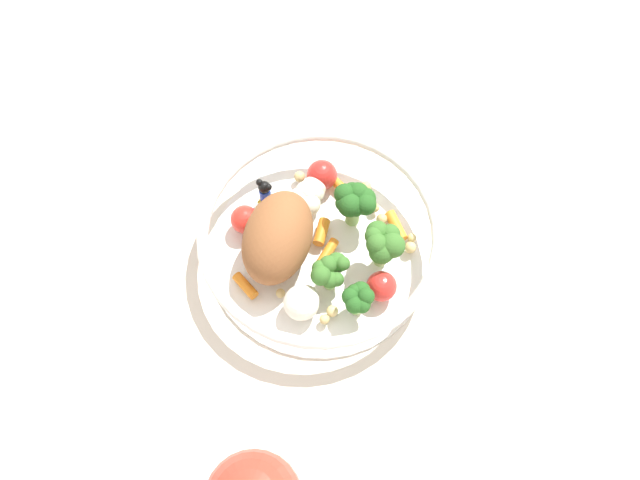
# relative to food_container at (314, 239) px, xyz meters

# --- Properties ---
(ground_plane) EXTENTS (2.40, 2.40, 0.00)m
(ground_plane) POSITION_rel_food_container_xyz_m (-0.01, 0.00, -0.03)
(ground_plane) COLOR silver
(food_container) EXTENTS (0.24, 0.24, 0.08)m
(food_container) POSITION_rel_food_container_xyz_m (0.00, 0.00, 0.00)
(food_container) COLOR white
(food_container) RESTS_ON ground_plane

